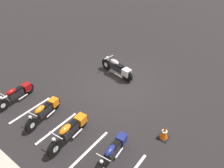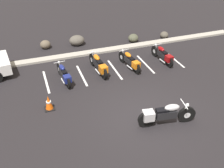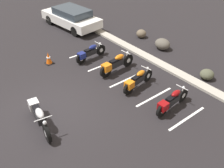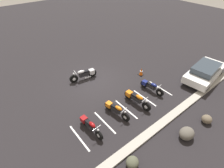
{
  "view_description": "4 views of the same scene",
  "coord_description": "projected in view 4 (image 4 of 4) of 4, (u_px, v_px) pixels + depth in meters",
  "views": [
    {
      "loc": [
        -5.32,
        7.43,
        6.62
      ],
      "look_at": [
        -0.31,
        0.89,
        0.67
      ],
      "focal_mm": 35.0,
      "sensor_mm": 36.0,
      "label": 1
    },
    {
      "loc": [
        -3.93,
        -7.13,
        6.7
      ],
      "look_at": [
        -0.79,
        1.65,
        0.7
      ],
      "focal_mm": 42.0,
      "sensor_mm": 36.0,
      "label": 2
    },
    {
      "loc": [
        7.79,
        -3.08,
        6.85
      ],
      "look_at": [
        0.67,
        2.62,
        0.56
      ],
      "focal_mm": 42.0,
      "sensor_mm": 36.0,
      "label": 3
    },
    {
      "loc": [
        5.94,
        9.62,
        8.25
      ],
      "look_at": [
        -0.1,
        2.13,
        0.87
      ],
      "focal_mm": 28.0,
      "sensor_mm": 36.0,
      "label": 4
    }
  ],
  "objects": [
    {
      "name": "parked_bike_1",
      "position": [
        136.0,
        98.0,
        11.56
      ],
      "size": [
        0.61,
        2.17,
        0.85
      ],
      "rotation": [
        0.0,
        0.0,
        1.66
      ],
      "color": "black",
      "rests_on": "ground"
    },
    {
      "name": "concrete_curb",
      "position": [
        155.0,
        129.0,
        10.07
      ],
      "size": [
        18.0,
        0.5,
        0.12
      ],
      "primitive_type": "cube",
      "color": "#A8A399",
      "rests_on": "ground"
    },
    {
      "name": "parked_bike_2",
      "position": [
        116.0,
        109.0,
        10.83
      ],
      "size": [
        0.65,
        1.98,
        0.78
      ],
      "rotation": [
        0.0,
        0.0,
        1.73
      ],
      "color": "black",
      "rests_on": "ground"
    },
    {
      "name": "stall_line_4",
      "position": [
        79.0,
        138.0,
        9.65
      ],
      "size": [
        0.1,
        2.1,
        0.0
      ],
      "primitive_type": "cube",
      "color": "white",
      "rests_on": "ground"
    },
    {
      "name": "stall_line_1",
      "position": [
        144.0,
        98.0,
        12.28
      ],
      "size": [
        0.1,
        2.1,
        0.0
      ],
      "primitive_type": "cube",
      "color": "white",
      "rests_on": "ground"
    },
    {
      "name": "landscape_rock_3",
      "position": [
        207.0,
        119.0,
        10.4
      ],
      "size": [
        0.71,
        0.69,
        0.5
      ],
      "primitive_type": "ellipsoid",
      "rotation": [
        0.0,
        0.0,
        1.75
      ],
      "color": "brown",
      "rests_on": "ground"
    },
    {
      "name": "stall_line_3",
      "position": [
        105.0,
        122.0,
        10.53
      ],
      "size": [
        0.1,
        2.1,
        0.0
      ],
      "primitive_type": "cube",
      "color": "white",
      "rests_on": "ground"
    },
    {
      "name": "car_white",
      "position": [
        205.0,
        72.0,
        13.71
      ],
      "size": [
        4.48,
        2.27,
        1.29
      ],
      "rotation": [
        0.0,
        0.0,
        3.25
      ],
      "color": "black",
      "rests_on": "ground"
    },
    {
      "name": "landscape_rock_1",
      "position": [
        132.0,
        162.0,
        8.28
      ],
      "size": [
        0.87,
        0.85,
        0.5
      ],
      "primitive_type": "ellipsoid",
      "rotation": [
        0.0,
        0.0,
        0.5
      ],
      "color": "#4B4D3B",
      "rests_on": "ground"
    },
    {
      "name": "motorcycle_silver_featured",
      "position": [
        85.0,
        74.0,
        13.8
      ],
      "size": [
        2.24,
        0.74,
        0.89
      ],
      "rotation": [
        0.0,
        0.0,
        -0.16
      ],
      "color": "black",
      "rests_on": "ground"
    },
    {
      "name": "stall_line_0",
      "position": [
        160.0,
        88.0,
        13.15
      ],
      "size": [
        0.1,
        2.1,
        0.0
      ],
      "primitive_type": "cube",
      "color": "white",
      "rests_on": "ground"
    },
    {
      "name": "stall_line_2",
      "position": [
        126.0,
        109.0,
        11.4
      ],
      "size": [
        0.1,
        2.1,
        0.0
      ],
      "primitive_type": "cube",
      "color": "white",
      "rests_on": "ground"
    },
    {
      "name": "landscape_rock_0",
      "position": [
        187.0,
        133.0,
        9.52
      ],
      "size": [
        0.93,
        0.76,
        0.61
      ],
      "primitive_type": "ellipsoid",
      "rotation": [
        0.0,
        0.0,
        3.13
      ],
      "color": "#565149",
      "rests_on": "ground"
    },
    {
      "name": "ground",
      "position": [
        94.0,
        81.0,
        13.92
      ],
      "size": [
        60.0,
        60.0,
        0.0
      ],
      "primitive_type": "plane",
      "color": "black"
    },
    {
      "name": "traffic_cone",
      "position": [
        141.0,
        72.0,
        14.38
      ],
      "size": [
        0.4,
        0.4,
        0.64
      ],
      "color": "black",
      "rests_on": "ground"
    },
    {
      "name": "parked_bike_3",
      "position": [
        90.0,
        125.0,
        9.84
      ],
      "size": [
        0.56,
        1.99,
        0.78
      ],
      "rotation": [
        0.0,
        0.0,
        1.65
      ],
      "color": "black",
      "rests_on": "ground"
    },
    {
      "name": "parked_bike_0",
      "position": [
        151.0,
        86.0,
        12.66
      ],
      "size": [
        0.57,
        1.96,
        0.77
      ],
      "rotation": [
        0.0,
        0.0,
        1.67
      ],
      "color": "black",
      "rests_on": "ground"
    }
  ]
}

